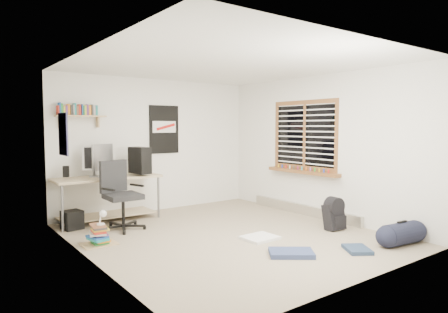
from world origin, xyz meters
TOP-DOWN VIEW (x-y plane):
  - floor at (0.00, 0.00)m, footprint 4.00×4.50m
  - ceiling at (0.00, 0.00)m, footprint 4.00×4.50m
  - back_wall at (0.00, 2.25)m, footprint 4.00×0.01m
  - left_wall at (-2.00, 0.00)m, footprint 0.01×4.50m
  - right_wall at (2.00, 0.00)m, footprint 0.01×4.50m
  - desk at (-1.10, 1.97)m, footprint 1.84×1.03m
  - monitor_left at (-1.30, 2.00)m, footprint 0.38×0.19m
  - monitor_right at (-1.20, 1.87)m, footprint 0.41×0.23m
  - pc_tower at (-0.58, 1.76)m, footprint 0.27×0.46m
  - keyboard at (-1.01, 1.93)m, footprint 0.38×0.18m
  - speaker_left at (-1.75, 2.00)m, footprint 0.12×0.12m
  - speaker_right at (-0.94, 1.93)m, footprint 0.09×0.09m
  - office_chair at (-1.10, 1.25)m, footprint 0.87×0.87m
  - wall_shelf at (-1.45, 2.14)m, footprint 0.80×0.22m
  - poster_back_wall at (0.15, 2.23)m, footprint 0.62×0.03m
  - poster_left_wall at (-1.99, 1.20)m, footprint 0.02×0.42m
  - window at (1.95, 0.30)m, footprint 0.10×1.50m
  - baseboard_heater at (1.96, 0.30)m, footprint 0.08×2.50m
  - backpack at (1.52, -0.73)m, footprint 0.33×0.28m
  - duffel_bag at (1.61, -1.79)m, footprint 0.34×0.34m
  - tshirt at (0.24, -0.44)m, footprint 0.48×0.41m
  - jeans_a at (0.08, -1.22)m, footprint 0.64×0.60m
  - jeans_b at (0.88, -1.61)m, footprint 0.45×0.48m
  - book_stack at (-1.69, 0.67)m, footprint 0.58×0.53m
  - desk_lamp at (-1.67, 0.65)m, footprint 0.15×0.20m
  - subwoofer at (-1.75, 1.73)m, footprint 0.32×0.32m

SIDE VIEW (x-z plane):
  - floor at x=0.00m, z-range -0.01..0.00m
  - tshirt at x=0.24m, z-range 0.00..0.04m
  - jeans_b at x=0.88m, z-range 0.00..0.05m
  - jeans_a at x=0.08m, z-range 0.00..0.06m
  - baseboard_heater at x=1.96m, z-range 0.00..0.18m
  - duffel_bag at x=1.61m, z-range -0.16..0.44m
  - subwoofer at x=-1.75m, z-range -0.01..0.29m
  - book_stack at x=-1.69m, z-range -0.02..0.32m
  - backpack at x=1.52m, z-range 0.00..0.40m
  - desk at x=-1.10m, z-range -0.03..0.76m
  - desk_lamp at x=-1.67m, z-range 0.29..0.47m
  - office_chair at x=-1.10m, z-range -0.05..1.03m
  - keyboard at x=-1.01m, z-range 0.80..0.81m
  - speaker_right at x=-0.94m, z-range 0.80..0.97m
  - speaker_left at x=-1.75m, z-range 0.80..0.97m
  - monitor_left at x=-1.30m, z-range 0.80..1.20m
  - monitor_right at x=-1.20m, z-range 0.80..1.23m
  - pc_tower at x=-0.58m, z-range 0.80..1.25m
  - back_wall at x=0.00m, z-range 0.00..2.50m
  - left_wall at x=-2.00m, z-range 0.00..2.50m
  - right_wall at x=2.00m, z-range 0.00..2.50m
  - window at x=1.95m, z-range 0.82..2.08m
  - poster_left_wall at x=-1.99m, z-range 1.20..1.80m
  - poster_back_wall at x=0.15m, z-range 1.09..2.01m
  - wall_shelf at x=-1.45m, z-range 1.66..1.90m
  - ceiling at x=0.00m, z-range 2.50..2.51m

